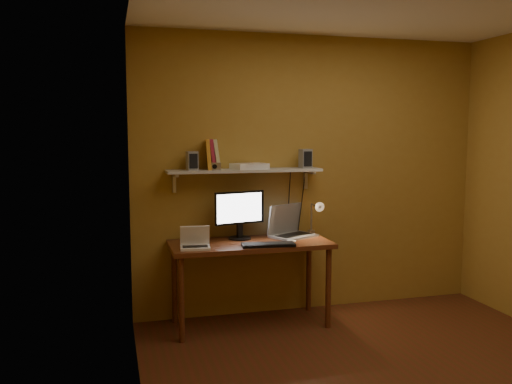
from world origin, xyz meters
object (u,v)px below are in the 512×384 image
object	(u,v)px
speaker_left	(192,161)
speaker_right	(305,159)
netbook	(195,242)
wall_shelf	(245,171)
shelf_camera	(215,166)
mouse	(291,241)
desk	(250,251)
router	(249,166)
keyboard	(268,245)
laptop	(289,228)
monitor	(240,212)
desk_lamp	(316,213)

from	to	relation	value
speaker_left	speaker_right	size ratio (longest dim) A/B	0.94
netbook	speaker_right	world-z (taller)	speaker_right
wall_shelf	shelf_camera	xyz separation A→B (m)	(-0.29, -0.06, 0.05)
mouse	speaker_left	distance (m)	1.11
netbook	speaker_right	xyz separation A→B (m)	(1.08, 0.31, 0.66)
desk	speaker_right	bearing A→B (deg)	17.34
speaker_left	router	xyz separation A→B (m)	(0.52, 0.01, -0.06)
speaker_right	desk	bearing A→B (deg)	-168.49
wall_shelf	keyboard	world-z (taller)	wall_shelf
netbook	wall_shelf	bearing A→B (deg)	39.08
keyboard	desk	bearing A→B (deg)	122.38
wall_shelf	speaker_right	world-z (taller)	speaker_right
laptop	router	xyz separation A→B (m)	(-0.37, 0.03, 0.57)
monitor	shelf_camera	size ratio (longest dim) A/B	4.06
shelf_camera	router	xyz separation A→B (m)	(0.33, 0.06, -0.01)
desk	keyboard	size ratio (longest dim) A/B	3.13
mouse	speaker_right	xyz separation A→B (m)	(0.24, 0.32, 0.70)
laptop	mouse	size ratio (longest dim) A/B	5.43
laptop	desk_lamp	distance (m)	0.28
wall_shelf	mouse	size ratio (longest dim) A/B	15.96
laptop	speaker_right	bearing A→B (deg)	-20.60
wall_shelf	monitor	distance (m)	0.37
monitor	netbook	bearing A→B (deg)	-161.26
desk	speaker_right	xyz separation A→B (m)	(0.57, 0.18, 0.80)
desk	desk_lamp	size ratio (longest dim) A/B	3.73
keyboard	wall_shelf	bearing A→B (deg)	110.65
router	shelf_camera	bearing A→B (deg)	-169.51
keyboard	shelf_camera	xyz separation A→B (m)	(-0.39, 0.34, 0.65)
speaker_right	keyboard	bearing A→B (deg)	-146.26
mouse	router	bearing A→B (deg)	128.94
wall_shelf	monitor	world-z (taller)	wall_shelf
speaker_left	wall_shelf	bearing A→B (deg)	-6.12
monitor	desk	bearing A→B (deg)	-81.56
monitor	laptop	xyz separation A→B (m)	(0.47, 0.01, -0.17)
shelf_camera	router	distance (m)	0.33
desk_lamp	speaker_right	size ratio (longest dim) A/B	2.14
netbook	speaker_left	size ratio (longest dim) A/B	1.60
keyboard	router	size ratio (longest dim) A/B	1.47
laptop	netbook	world-z (taller)	laptop
laptop	wall_shelf	bearing A→B (deg)	148.73
keyboard	mouse	bearing A→B (deg)	23.07
wall_shelf	speaker_right	bearing A→B (deg)	-1.57
desk_lamp	speaker_right	world-z (taller)	speaker_right
netbook	router	distance (m)	0.87
desk	mouse	size ratio (longest dim) A/B	15.96
laptop	shelf_camera	size ratio (longest dim) A/B	4.12
keyboard	desk_lamp	xyz separation A→B (m)	(0.56, 0.34, 0.20)
mouse	speaker_right	size ratio (longest dim) A/B	0.50
mouse	router	size ratio (longest dim) A/B	0.29
keyboard	router	world-z (taller)	router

